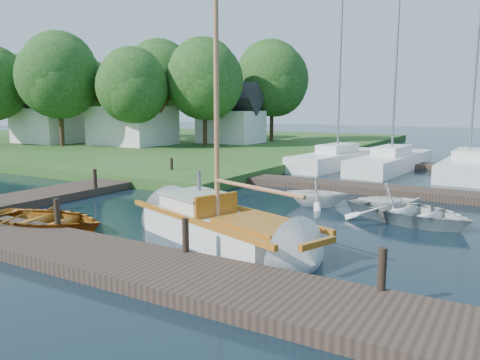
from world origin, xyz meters
The scene contains 29 objects.
ground centered at (0.00, 0.00, 0.00)m, with size 160.00×160.00×0.00m, color black.
near_dock centered at (0.00, -6.00, 0.15)m, with size 18.00×2.20×0.30m, color #312520.
left_dock centered at (-8.00, 2.00, 0.15)m, with size 2.20×18.00×0.30m, color #312520.
far_dock centered at (2.00, 6.50, 0.15)m, with size 14.00×1.60×0.30m, color #312520.
shore centered at (-28.00, 22.00, 0.25)m, with size 50.00×40.00×0.50m, color #22541B.
mooring_post_1 centered at (-3.00, -5.00, 0.70)m, with size 0.16×0.16×0.80m, color black.
mooring_post_2 centered at (1.50, -5.00, 0.70)m, with size 0.16×0.16×0.80m, color black.
mooring_post_3 centered at (6.00, -5.00, 0.70)m, with size 0.16×0.16×0.80m, color black.
mooring_post_4 centered at (-7.00, 0.00, 0.70)m, with size 0.16×0.16×0.80m, color black.
mooring_post_5 centered at (-7.00, 5.00, 0.70)m, with size 0.16×0.16×0.80m, color black.
sailboat centered at (1.39, -3.10, 0.34)m, with size 7.39×4.27×9.83m.
dinghy centered at (-4.03, -4.70, 0.42)m, with size 2.88×4.03×0.84m, color #93500D.
tender_a centered at (-2.08, 0.47, 0.34)m, with size 2.33×3.27×0.68m, color white.
tender_b centered at (1.74, 2.70, 0.61)m, with size 1.99×2.30×1.21m, color white.
tender_c centered at (5.13, 1.92, 0.43)m, with size 2.95×4.13×0.86m, color white.
tender_d centered at (4.27, 3.03, 0.56)m, with size 1.84×2.13×1.12m, color white.
marina_boat_0 centered at (-1.46, 14.11, 0.57)m, with size 3.39×8.98×11.35m.
marina_boat_1 centered at (1.73, 14.35, 0.57)m, with size 3.00×9.50×11.40m.
marina_boat_2 centered at (5.80, 14.27, 0.57)m, with size 2.45×8.65×11.64m.
house_a centered at (-20.00, 16.00, 2.96)m, with size 6.30×5.00×6.29m.
house_b centered at (-28.00, 14.00, 2.77)m, with size 5.77×4.50×5.79m.
house_c centered at (-14.00, 22.00, 2.58)m, with size 5.25×4.00×5.28m.
tree_1 centered at (-24.00, 12.05, 6.09)m, with size 6.70×6.70×9.20m.
tree_2 centered at (-18.00, 14.05, 5.25)m, with size 5.83×5.75×7.82m.
tree_3 centered at (-14.00, 18.05, 5.81)m, with size 6.41×6.38×8.74m.
tree_4 centered at (-22.00, 22.05, 6.37)m, with size 7.01×7.01×9.66m.
tree_5 centered at (-30.00, 20.05, 5.42)m, with size 6.00×5.94×8.10m.
tree_6 centered at (-36.00, 16.05, 5.64)m, with size 6.24×6.20×8.46m.
tree_7 centered at (-12.00, 26.05, 6.20)m, with size 6.83×6.83×9.38m.
Camera 1 is at (7.95, -13.38, 3.63)m, focal length 35.00 mm.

